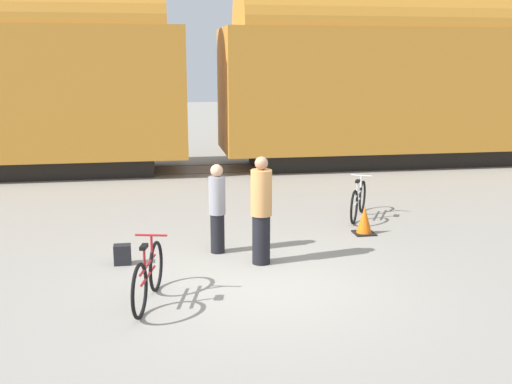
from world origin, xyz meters
name	(u,v)px	position (x,y,z in m)	size (l,w,h in m)	color
ground_plane	(258,282)	(0.00, 0.00, 0.00)	(80.00, 80.00, 0.00)	gray
freight_train	(203,71)	(0.00, 9.85, 3.02)	(25.76, 3.02, 5.73)	black
rail_near	(207,173)	(0.00, 9.13, 0.01)	(37.76, 0.07, 0.01)	#4C4238
rail_far	(203,165)	(0.00, 10.56, 0.01)	(37.76, 0.07, 0.01)	#4C4238
bicycle_maroon	(148,277)	(-1.65, -0.55, 0.40)	(0.51, 1.68, 0.94)	black
bicycle_silver	(358,201)	(2.79, 3.43, 0.38)	(0.89, 1.58, 0.90)	black
person_in_tan	(261,211)	(0.21, 0.86, 0.92)	(0.35, 0.35, 1.82)	black
person_in_grey	(217,208)	(-0.46, 1.57, 0.81)	(0.29, 0.29, 1.59)	black
backpack	(122,255)	(-2.09, 1.19, 0.17)	(0.28, 0.20, 0.34)	black
traffic_cone	(364,221)	(2.51, 2.24, 0.25)	(0.40, 0.40, 0.55)	black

